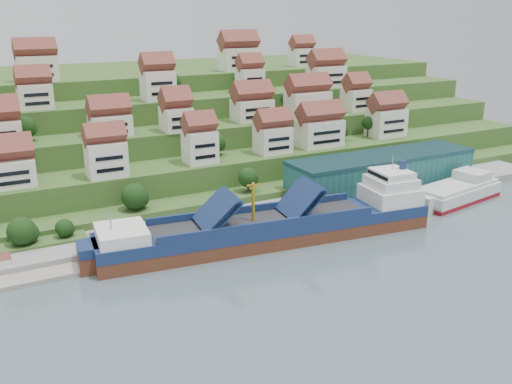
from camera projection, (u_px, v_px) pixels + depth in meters
ground at (256, 244)px, 135.79m from camera, size 300.00×300.00×0.00m
quay at (294, 208)px, 157.01m from camera, size 180.00×14.00×2.20m
hillside at (130, 126)px, 219.61m from camera, size 260.00×128.00×31.00m
hillside_village at (174, 109)px, 179.22m from camera, size 159.33×63.29×28.46m
hillside_trees at (146, 150)px, 161.05m from camera, size 145.15×62.81×30.83m
warehouse at (382, 171)px, 171.14m from camera, size 60.00×15.00×10.00m
flagpole at (298, 194)px, 150.20m from camera, size 1.28×0.16×8.00m
cargo_ship at (278, 227)px, 137.12m from camera, size 83.06×21.84×18.27m
second_ship at (457, 192)px, 166.25m from camera, size 30.98×15.91×8.56m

